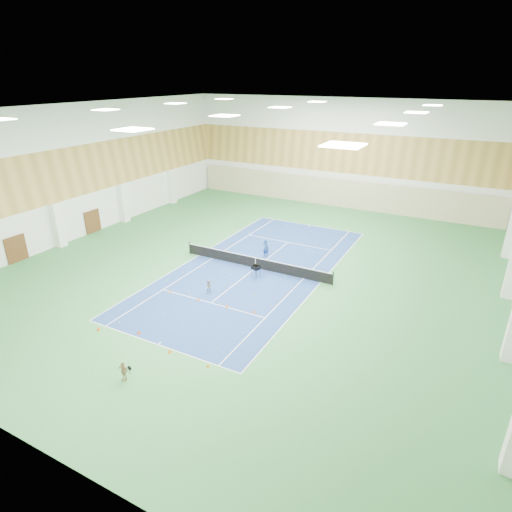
# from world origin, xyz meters

# --- Properties ---
(ground) EXTENTS (40.00, 40.00, 0.00)m
(ground) POSITION_xyz_m (0.00, 0.00, 0.00)
(ground) COLOR #31733C
(ground) RESTS_ON ground
(room_shell) EXTENTS (36.00, 40.00, 12.00)m
(room_shell) POSITION_xyz_m (0.00, 0.00, 6.00)
(room_shell) COLOR white
(room_shell) RESTS_ON ground
(wood_cladding) EXTENTS (36.00, 40.00, 8.00)m
(wood_cladding) POSITION_xyz_m (0.00, 0.00, 8.00)
(wood_cladding) COLOR #BC9045
(wood_cladding) RESTS_ON room_shell
(ceiling_light_grid) EXTENTS (21.40, 25.40, 0.06)m
(ceiling_light_grid) POSITION_xyz_m (0.00, 0.00, 11.92)
(ceiling_light_grid) COLOR white
(ceiling_light_grid) RESTS_ON room_shell
(court_surface) EXTENTS (10.97, 23.77, 0.01)m
(court_surface) POSITION_xyz_m (0.00, 0.00, 0.01)
(court_surface) COLOR navy
(court_surface) RESTS_ON ground
(tennis_balls_scatter) EXTENTS (10.57, 22.77, 0.07)m
(tennis_balls_scatter) POSITION_xyz_m (0.00, 0.00, 0.05)
(tennis_balls_scatter) COLOR #C4E527
(tennis_balls_scatter) RESTS_ON ground
(tennis_net) EXTENTS (12.80, 0.10, 1.10)m
(tennis_net) POSITION_xyz_m (0.00, 0.00, 0.55)
(tennis_net) COLOR black
(tennis_net) RESTS_ON ground
(back_curtain) EXTENTS (35.40, 0.16, 3.20)m
(back_curtain) POSITION_xyz_m (0.00, 19.75, 1.60)
(back_curtain) COLOR #C6B793
(back_curtain) RESTS_ON ground
(door_left_a) EXTENTS (0.08, 1.80, 2.20)m
(door_left_a) POSITION_xyz_m (-17.92, -8.00, 1.10)
(door_left_a) COLOR #593319
(door_left_a) RESTS_ON ground
(door_left_b) EXTENTS (0.08, 1.80, 2.20)m
(door_left_b) POSITION_xyz_m (-17.92, 0.00, 1.10)
(door_left_b) COLOR #593319
(door_left_b) RESTS_ON ground
(coach) EXTENTS (0.61, 0.44, 1.56)m
(coach) POSITION_xyz_m (-0.33, 2.46, 0.78)
(coach) COLOR navy
(coach) RESTS_ON ground
(child_court) EXTENTS (0.63, 0.60, 1.03)m
(child_court) POSITION_xyz_m (-0.84, -5.31, 0.52)
(child_court) COLOR #9B9AA2
(child_court) RESTS_ON ground
(child_apron) EXTENTS (0.66, 0.32, 1.10)m
(child_apron) POSITION_xyz_m (0.52, -15.07, 0.55)
(child_apron) COLOR tan
(child_apron) RESTS_ON ground
(ball_cart) EXTENTS (0.65, 0.65, 0.96)m
(ball_cart) POSITION_xyz_m (0.78, -1.40, 0.48)
(ball_cart) COLOR black
(ball_cart) RESTS_ON ground
(cone_svc_a) EXTENTS (0.19, 0.19, 0.21)m
(cone_svc_a) POSITION_xyz_m (-3.46, -6.45, 0.11)
(cone_svc_a) COLOR orange
(cone_svc_a) RESTS_ON ground
(cone_svc_b) EXTENTS (0.19, 0.19, 0.21)m
(cone_svc_b) POSITION_xyz_m (-0.96, -6.52, 0.11)
(cone_svc_b) COLOR #FB4F0D
(cone_svc_b) RESTS_ON ground
(cone_svc_c) EXTENTS (0.22, 0.22, 0.24)m
(cone_svc_c) POSITION_xyz_m (1.27, -6.38, 0.12)
(cone_svc_c) COLOR orange
(cone_svc_c) RESTS_ON ground
(cone_svc_d) EXTENTS (0.17, 0.17, 0.19)m
(cone_svc_d) POSITION_xyz_m (3.19, -6.13, 0.10)
(cone_svc_d) COLOR #FF4C0D
(cone_svc_d) RESTS_ON ground
(cone_base_a) EXTENTS (0.22, 0.22, 0.25)m
(cone_base_a) POSITION_xyz_m (-4.17, -12.38, 0.12)
(cone_base_a) COLOR #E2490B
(cone_base_a) RESTS_ON ground
(cone_base_b) EXTENTS (0.22, 0.22, 0.25)m
(cone_base_b) POSITION_xyz_m (-1.72, -11.55, 0.12)
(cone_base_b) COLOR #DE410B
(cone_base_b) RESTS_ON ground
(cone_base_c) EXTENTS (0.21, 0.21, 0.23)m
(cone_base_c) POSITION_xyz_m (1.08, -12.14, 0.12)
(cone_base_c) COLOR orange
(cone_base_c) RESTS_ON ground
(cone_base_d) EXTENTS (0.17, 0.17, 0.19)m
(cone_base_d) POSITION_xyz_m (3.68, -12.20, 0.10)
(cone_base_d) COLOR #F05F0C
(cone_base_d) RESTS_ON ground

